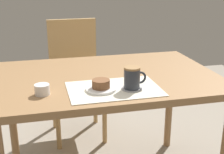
# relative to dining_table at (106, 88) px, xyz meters

# --- Properties ---
(dining_table) EXTENTS (1.22, 0.83, 0.73)m
(dining_table) POSITION_rel_dining_table_xyz_m (0.00, 0.00, 0.00)
(dining_table) COLOR #997047
(dining_table) RESTS_ON ground_plane
(wooden_chair) EXTENTS (0.43, 0.43, 0.92)m
(wooden_chair) POSITION_rel_dining_table_xyz_m (-0.08, 0.77, -0.16)
(wooden_chair) COLOR tan
(wooden_chair) RESTS_ON ground_plane
(placemat) EXTENTS (0.45, 0.30, 0.00)m
(placemat) POSITION_rel_dining_table_xyz_m (-0.01, -0.22, 0.08)
(placemat) COLOR silver
(placemat) RESTS_ON dining_table
(pastry_plate) EXTENTS (0.15, 0.15, 0.01)m
(pastry_plate) POSITION_rel_dining_table_xyz_m (-0.08, -0.23, 0.09)
(pastry_plate) COLOR white
(pastry_plate) RESTS_ON placemat
(pastry) EXTENTS (0.09, 0.09, 0.04)m
(pastry) POSITION_rel_dining_table_xyz_m (-0.08, -0.23, 0.11)
(pastry) COLOR brown
(pastry) RESTS_ON pastry_plate
(coffee_coaster) EXTENTS (0.10, 0.10, 0.00)m
(coffee_coaster) POSITION_rel_dining_table_xyz_m (0.07, -0.25, 0.08)
(coffee_coaster) COLOR #99999E
(coffee_coaster) RESTS_ON placemat
(coffee_mug) EXTENTS (0.11, 0.08, 0.11)m
(coffee_mug) POSITION_rel_dining_table_xyz_m (0.07, -0.25, 0.14)
(coffee_mug) COLOR #2D333D
(coffee_mug) RESTS_ON coffee_coaster
(sugar_bowl) EXTENTS (0.07, 0.07, 0.05)m
(sugar_bowl) POSITION_rel_dining_table_xyz_m (-0.35, -0.21, 0.10)
(sugar_bowl) COLOR white
(sugar_bowl) RESTS_ON dining_table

